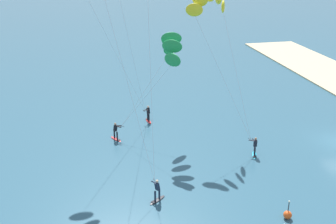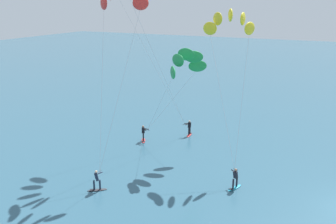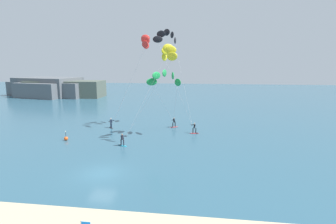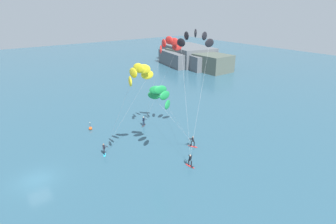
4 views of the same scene
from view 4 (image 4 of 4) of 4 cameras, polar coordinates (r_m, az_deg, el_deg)
ground_plane at (r=35.82m, az=-26.55°, el=-12.98°), size 240.00×240.00×0.00m
kitesurfer_nearshore at (r=30.05m, az=-6.75°, el=7.35°), size 7.99×5.41×13.32m
kitesurfer_mid_water at (r=33.54m, az=-1.34°, el=3.23°), size 5.44×6.74×9.94m
kitesurfer_far_out at (r=37.74m, az=-0.10°, el=13.41°), size 7.49×4.39×15.35m
kitesurfer_downwind at (r=35.88m, az=5.87°, el=14.52°), size 7.88×7.13×16.41m
marker_buoy at (r=45.72m, az=-16.41°, el=-3.39°), size 0.56×0.56×1.38m
distant_headland at (r=94.66m, az=4.61°, el=11.74°), size 33.44×18.21×6.15m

